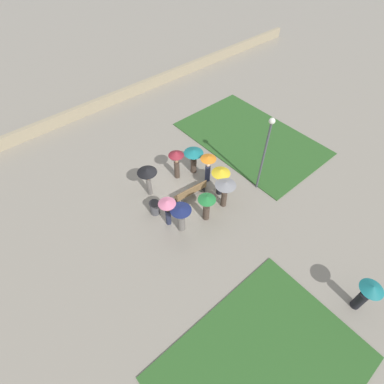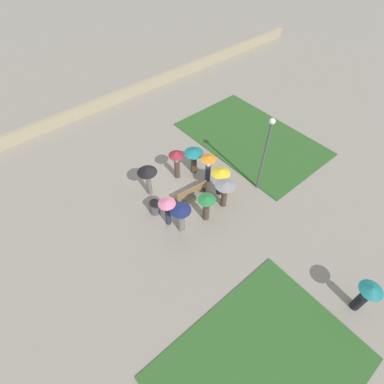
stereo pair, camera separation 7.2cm
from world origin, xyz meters
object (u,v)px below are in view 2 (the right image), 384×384
lamp_post (266,147)px  crowd_person_yellow (221,176)px  trash_bin (155,208)px  crowd_person_green (206,204)px  crowd_person_black (148,175)px  crowd_person_pink (167,207)px  crowd_person_teal (194,156)px  lone_walker_far_path (366,295)px  crowd_person_orange (208,164)px  crowd_person_maroon (177,159)px  crowd_person_grey (225,189)px  park_bench (191,192)px  crowd_person_navy (181,215)px

lamp_post → crowd_person_yellow: bearing=-28.9°
trash_bin → crowd_person_yellow: 3.99m
crowd_person_green → crowd_person_black: bearing=161.9°
lamp_post → trash_bin: bearing=-22.5°
crowd_person_black → crowd_person_pink: bearing=-155.4°
crowd_person_teal → lone_walker_far_path: lone_walker_far_path is taller
crowd_person_black → crowd_person_orange: size_ratio=1.03×
crowd_person_black → crowd_person_maroon: (-2.04, -0.04, -0.11)m
crowd_person_black → crowd_person_yellow: size_ratio=1.04×
crowd_person_black → crowd_person_pink: crowd_person_black is taller
crowd_person_grey → crowd_person_pink: crowd_person_pink is taller
lamp_post → crowd_person_black: (5.08, -3.68, -1.53)m
trash_bin → crowd_person_yellow: crowd_person_yellow is taller
park_bench → lamp_post: bearing=156.2°
crowd_person_green → crowd_person_pink: 2.03m
crowd_person_maroon → crowd_person_grey: 3.46m
lamp_post → crowd_person_yellow: (2.02, -1.11, -1.67)m
park_bench → crowd_person_navy: bearing=41.8°
trash_bin → crowd_person_maroon: bearing=-152.6°
crowd_person_black → crowd_person_yellow: bearing=-94.1°
park_bench → crowd_person_teal: 2.27m
lamp_post → crowd_person_grey: (2.46, -0.31, -1.71)m
crowd_person_black → crowd_person_pink: 2.43m
crowd_person_navy → crowd_person_grey: size_ratio=0.95×
crowd_person_black → trash_bin: bearing=-168.5°
park_bench → lone_walker_far_path: size_ratio=1.06×
crowd_person_pink → lamp_post: bearing=88.5°
park_bench → crowd_person_orange: 1.89m
lamp_post → lone_walker_far_path: bearing=74.5°
crowd_person_teal → crowd_person_yellow: bearing=-69.8°
crowd_person_black → crowd_person_orange: crowd_person_black is taller
trash_bin → park_bench: bearing=169.0°
lone_walker_far_path → crowd_person_orange: bearing=72.7°
crowd_person_yellow → park_bench: bearing=98.1°
crowd_person_yellow → crowd_person_pink: bearing=124.0°
crowd_person_maroon → lone_walker_far_path: bearing=-114.4°
crowd_person_navy → crowd_person_orange: size_ratio=0.92×
park_bench → crowd_person_grey: size_ratio=1.10×
crowd_person_maroon → crowd_person_pink: size_ratio=1.09×
crowd_person_green → crowd_person_teal: crowd_person_green is taller
lamp_post → crowd_person_black: bearing=-35.9°
park_bench → crowd_person_grey: 2.10m
park_bench → lamp_post: lamp_post is taller
trash_bin → lone_walker_far_path: 10.51m
park_bench → crowd_person_navy: size_ratio=1.15×
crowd_person_navy → crowd_person_grey: 2.82m
park_bench → crowd_person_grey: (-1.01, 1.61, 0.88)m
crowd_person_grey → crowd_person_orange: bearing=-122.0°
crowd_person_black → crowd_person_maroon: crowd_person_maroon is taller
lamp_post → crowd_person_navy: bearing=-6.4°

